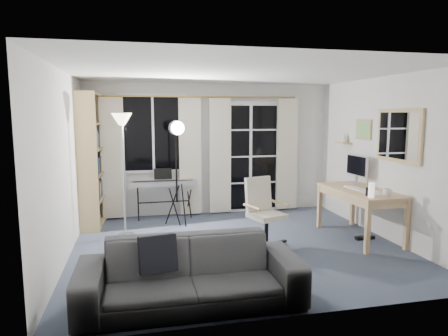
# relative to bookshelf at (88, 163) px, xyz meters

# --- Properties ---
(floor) EXTENTS (4.50, 4.00, 0.02)m
(floor) POSITION_rel_bookshelf_xyz_m (2.13, -1.60, -1.05)
(floor) COLOR #363D4F
(floor) RESTS_ON ground
(window) EXTENTS (1.20, 0.08, 1.40)m
(window) POSITION_rel_bookshelf_xyz_m (1.08, 0.37, 0.46)
(window) COLOR white
(window) RESTS_ON floor
(french_door) EXTENTS (1.32, 0.09, 2.11)m
(french_door) POSITION_rel_bookshelf_xyz_m (2.88, 0.37, -0.02)
(french_door) COLOR white
(french_door) RESTS_ON floor
(curtains) EXTENTS (3.60, 0.07, 2.13)m
(curtains) POSITION_rel_bookshelf_xyz_m (1.99, 0.28, 0.05)
(curtains) COLOR gold
(curtains) RESTS_ON floor
(bookshelf) EXTENTS (0.40, 1.04, 2.19)m
(bookshelf) POSITION_rel_bookshelf_xyz_m (0.00, 0.00, 0.00)
(bookshelf) COLOR tan
(bookshelf) RESTS_ON floor
(torchiere_lamp) EXTENTS (0.35, 0.35, 1.86)m
(torchiere_lamp) POSITION_rel_bookshelf_xyz_m (0.58, -0.79, 0.46)
(torchiere_lamp) COLOR #B2B2B7
(torchiere_lamp) RESTS_ON floor
(keyboard_piano) EXTENTS (1.16, 0.56, 0.84)m
(keyboard_piano) POSITION_rel_bookshelf_xyz_m (1.23, 0.09, -0.41)
(keyboard_piano) COLOR black
(keyboard_piano) RESTS_ON floor
(studio_light) EXTENTS (0.35, 0.36, 1.78)m
(studio_light) POSITION_rel_bookshelf_xyz_m (1.42, -0.41, 0.39)
(studio_light) COLOR black
(studio_light) RESTS_ON floor
(office_chair) EXTENTS (0.68, 0.64, 0.97)m
(office_chair) POSITION_rel_bookshelf_xyz_m (2.47, -1.64, -0.47)
(office_chair) COLOR black
(office_chair) RESTS_ON floor
(desk) EXTENTS (0.75, 1.41, 0.74)m
(desk) POSITION_rel_bookshelf_xyz_m (4.01, -1.61, -0.39)
(desk) COLOR #A87B56
(desk) RESTS_ON floor
(monitor) EXTENTS (0.18, 0.53, 0.46)m
(monitor) POSITION_rel_bookshelf_xyz_m (4.21, -1.16, -0.02)
(monitor) COLOR silver
(monitor) RESTS_ON desk
(desk_clutter) EXTENTS (0.42, 0.85, 0.94)m
(desk_clutter) POSITION_rel_bookshelf_xyz_m (3.95, -1.84, -0.46)
(desk_clutter) COLOR white
(desk_clutter) RESTS_ON desk
(mug) EXTENTS (0.13, 0.10, 0.12)m
(mug) POSITION_rel_bookshelf_xyz_m (4.11, -2.11, -0.24)
(mug) COLOR silver
(mug) RESTS_ON desk
(wall_mirror) EXTENTS (0.04, 0.94, 0.74)m
(wall_mirror) POSITION_rel_bookshelf_xyz_m (4.35, -1.95, 0.51)
(wall_mirror) COLOR tan
(wall_mirror) RESTS_ON floor
(framed_print) EXTENTS (0.03, 0.42, 0.32)m
(framed_print) POSITION_rel_bookshelf_xyz_m (4.36, -1.05, 0.56)
(framed_print) COLOR tan
(framed_print) RESTS_ON floor
(wall_shelf) EXTENTS (0.16, 0.30, 0.18)m
(wall_shelf) POSITION_rel_bookshelf_xyz_m (4.29, -0.55, 0.37)
(wall_shelf) COLOR tan
(wall_shelf) RESTS_ON floor
(sofa) EXTENTS (2.16, 0.65, 0.84)m
(sofa) POSITION_rel_bookshelf_xyz_m (1.25, -3.15, -0.62)
(sofa) COLOR #303033
(sofa) RESTS_ON floor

